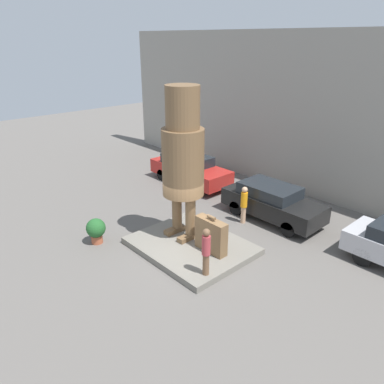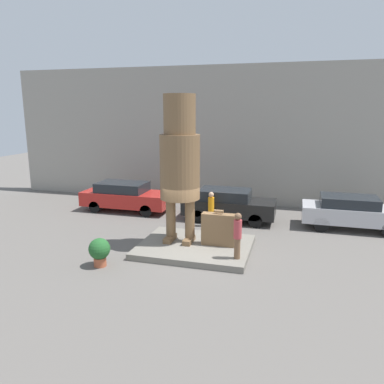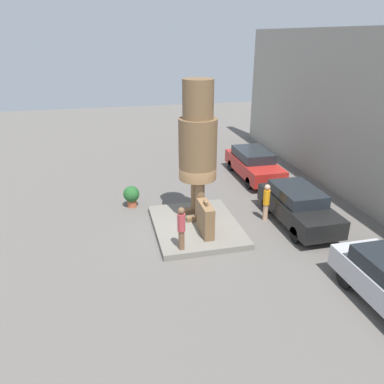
# 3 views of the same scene
# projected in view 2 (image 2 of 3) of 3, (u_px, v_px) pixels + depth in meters

# --- Properties ---
(ground_plane) EXTENTS (60.00, 60.00, 0.00)m
(ground_plane) POSITION_uv_depth(u_px,v_px,m) (195.00, 250.00, 14.88)
(ground_plane) COLOR #605B56
(pedestal) EXTENTS (4.36, 3.49, 0.24)m
(pedestal) POSITION_uv_depth(u_px,v_px,m) (195.00, 247.00, 14.85)
(pedestal) COLOR slate
(pedestal) RESTS_ON ground_plane
(building_backdrop) EXTENTS (28.00, 0.60, 7.93)m
(building_backdrop) POSITION_uv_depth(u_px,v_px,m) (232.00, 136.00, 21.73)
(building_backdrop) COLOR gray
(building_backdrop) RESTS_ON ground_plane
(statue_figure) EXTENTS (1.57, 1.57, 5.80)m
(statue_figure) POSITION_uv_depth(u_px,v_px,m) (180.00, 158.00, 14.49)
(statue_figure) COLOR brown
(statue_figure) RESTS_ON pedestal
(giant_suitcase) EXTENTS (1.32, 0.39, 1.43)m
(giant_suitcase) POSITION_uv_depth(u_px,v_px,m) (218.00, 229.00, 14.60)
(giant_suitcase) COLOR brown
(giant_suitcase) RESTS_ON pedestal
(tourist) EXTENTS (0.29, 0.29, 1.69)m
(tourist) POSITION_uv_depth(u_px,v_px,m) (238.00, 234.00, 13.19)
(tourist) COLOR brown
(tourist) RESTS_ON pedestal
(parked_car_red) EXTENTS (4.80, 1.87, 1.57)m
(parked_car_red) POSITION_uv_depth(u_px,v_px,m) (126.00, 196.00, 20.46)
(parked_car_red) COLOR #B2231E
(parked_car_red) RESTS_ON ground_plane
(parked_car_black) EXTENTS (4.53, 1.82, 1.58)m
(parked_car_black) POSITION_uv_depth(u_px,v_px,m) (228.00, 204.00, 18.65)
(parked_car_black) COLOR black
(parked_car_black) RESTS_ON ground_plane
(parked_car_silver) EXTENTS (4.56, 1.79, 1.55)m
(parked_car_silver) POSITION_uv_depth(u_px,v_px,m) (352.00, 212.00, 17.28)
(parked_car_silver) COLOR #B7B7BC
(parked_car_silver) RESTS_ON ground_plane
(planter_pot) EXTENTS (0.76, 0.76, 1.03)m
(planter_pot) POSITION_uv_depth(u_px,v_px,m) (99.00, 250.00, 13.21)
(planter_pot) COLOR #AD5638
(planter_pot) RESTS_ON ground_plane
(worker_hivis) EXTENTS (0.29, 0.29, 1.68)m
(worker_hivis) POSITION_uv_depth(u_px,v_px,m) (211.00, 208.00, 17.67)
(worker_hivis) COLOR tan
(worker_hivis) RESTS_ON ground_plane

